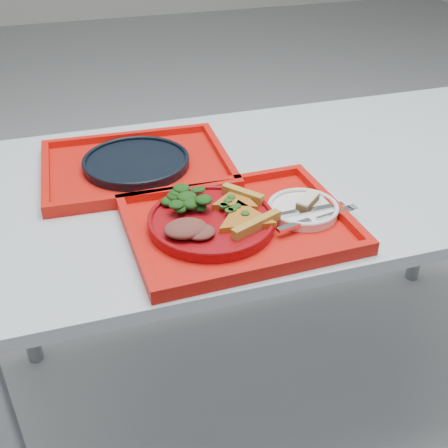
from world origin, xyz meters
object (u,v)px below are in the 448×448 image
(tray_far, at_px, (137,168))
(dinner_plate, at_px, (211,223))
(navy_plate, at_px, (136,163))
(dessert_bar, at_px, (308,201))
(tray_main, at_px, (238,227))

(tray_far, relative_size, dinner_plate, 1.73)
(navy_plate, bearing_deg, dinner_plate, -72.38)
(navy_plate, relative_size, dessert_bar, 3.87)
(dinner_plate, bearing_deg, tray_main, -10.30)
(tray_far, height_order, dinner_plate, dinner_plate)
(navy_plate, bearing_deg, tray_main, -64.50)
(navy_plate, bearing_deg, dessert_bar, -45.06)
(tray_far, distance_m, navy_plate, 0.01)
(dinner_plate, relative_size, dessert_bar, 3.87)
(navy_plate, distance_m, dessert_bar, 0.45)
(tray_main, height_order, tray_far, same)
(dessert_bar, bearing_deg, navy_plate, 93.87)
(navy_plate, bearing_deg, tray_far, 0.00)
(tray_main, distance_m, navy_plate, 0.36)
(tray_main, distance_m, dinner_plate, 0.06)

